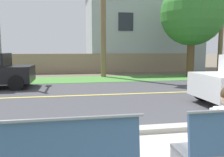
{
  "coord_description": "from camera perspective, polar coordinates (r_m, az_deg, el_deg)",
  "views": [
    {
      "loc": [
        -1.05,
        -2.18,
        1.71
      ],
      "look_at": [
        -0.04,
        3.47,
        1.0
      ],
      "focal_mm": 37.9,
      "sensor_mm": 36.0,
      "label": 1
    }
  ],
  "objects": [
    {
      "name": "far_verge_grass",
      "position": [
        13.52,
        -5.6,
        -0.2
      ],
      "size": [
        48.0,
        2.8,
        0.02
      ],
      "primitive_type": "cube",
      "color": "#478438",
      "rests_on": "ground_plane"
    },
    {
      "name": "shade_tree_left",
      "position": [
        15.77,
        19.38,
        15.62
      ],
      "size": [
        3.88,
        3.88,
        6.4
      ],
      "color": "brown",
      "rests_on": "ground_plane"
    },
    {
      "name": "seated_person_white",
      "position": [
        3.56,
        25.22,
        -10.55
      ],
      "size": [
        0.52,
        0.68,
        1.25
      ],
      "color": "#333D56",
      "rests_on": "ground_plane"
    },
    {
      "name": "garden_wall",
      "position": [
        17.36,
        -2.08,
        3.73
      ],
      "size": [
        13.0,
        0.36,
        1.4
      ],
      "primitive_type": "cube",
      "color": "gray",
      "rests_on": "ground_plane"
    },
    {
      "name": "curb_edge",
      "position": [
        4.94,
        2.8,
        -12.56
      ],
      "size": [
        44.0,
        0.3,
        0.11
      ],
      "primitive_type": "cube",
      "color": "#ADA89E",
      "rests_on": "ground_plane"
    },
    {
      "name": "house_across_street",
      "position": [
        21.34,
        6.7,
        12.4
      ],
      "size": [
        9.72,
        6.91,
        7.33
      ],
      "color": "#A3ADB2",
      "rests_on": "ground_plane"
    },
    {
      "name": "ground_plane",
      "position": [
        10.38,
        -4.2,
        -2.44
      ],
      "size": [
        140.0,
        140.0,
        0.0
      ],
      "primitive_type": "plane",
      "color": "#665B4C"
    },
    {
      "name": "street_asphalt",
      "position": [
        8.91,
        -3.19,
        -3.99
      ],
      "size": [
        52.0,
        8.0,
        0.01
      ],
      "primitive_type": "cube",
      "color": "#424247",
      "rests_on": "ground_plane"
    },
    {
      "name": "road_centre_line",
      "position": [
        8.91,
        -3.19,
        -3.96
      ],
      "size": [
        48.0,
        0.14,
        0.01
      ],
      "primitive_type": "cube",
      "color": "#E0CC4C",
      "rests_on": "ground_plane"
    }
  ]
}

